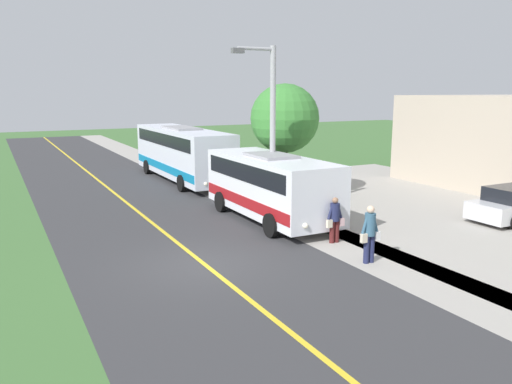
# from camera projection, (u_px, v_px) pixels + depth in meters

# --- Properties ---
(ground_plane) EXTENTS (120.00, 120.00, 0.00)m
(ground_plane) POSITION_uv_depth(u_px,v_px,m) (204.00, 264.00, 15.98)
(ground_plane) COLOR #3D6633
(road_surface) EXTENTS (8.00, 100.00, 0.01)m
(road_surface) POSITION_uv_depth(u_px,v_px,m) (204.00, 264.00, 15.98)
(road_surface) COLOR #333335
(road_surface) RESTS_ON ground
(sidewalk) EXTENTS (2.40, 100.00, 0.01)m
(sidewalk) POSITION_uv_depth(u_px,v_px,m) (340.00, 242.00, 18.32)
(sidewalk) COLOR #9E9991
(sidewalk) RESTS_ON ground
(road_centre_line) EXTENTS (0.16, 100.00, 0.00)m
(road_centre_line) POSITION_uv_depth(u_px,v_px,m) (204.00, 264.00, 15.97)
(road_centre_line) COLOR gold
(road_centre_line) RESTS_ON ground
(shuttle_bus_front) EXTENTS (2.74, 7.55, 2.76)m
(shuttle_bus_front) POSITION_uv_depth(u_px,v_px,m) (271.00, 184.00, 21.17)
(shuttle_bus_front) COLOR white
(shuttle_bus_front) RESTS_ON ground
(transit_bus_rear) EXTENTS (2.73, 10.94, 3.19)m
(transit_bus_rear) POSITION_uv_depth(u_px,v_px,m) (182.00, 151.00, 30.60)
(transit_bus_rear) COLOR silver
(transit_bus_rear) RESTS_ON ground
(pedestrian_with_bags) EXTENTS (0.72, 0.34, 1.83)m
(pedestrian_with_bags) POSITION_uv_depth(u_px,v_px,m) (370.00, 232.00, 15.90)
(pedestrian_with_bags) COLOR #1E2347
(pedestrian_with_bags) RESTS_ON ground
(pedestrian_waiting) EXTENTS (0.72, 0.34, 1.64)m
(pedestrian_waiting) POSITION_uv_depth(u_px,v_px,m) (335.00, 219.00, 18.07)
(pedestrian_waiting) COLOR #4C1919
(pedestrian_waiting) RESTS_ON ground
(street_light_pole) EXTENTS (1.97, 0.24, 7.09)m
(street_light_pole) POSITION_uv_depth(u_px,v_px,m) (270.00, 124.00, 21.42)
(street_light_pole) COLOR #9E9EA3
(street_light_pole) RESTS_ON ground
(tree_curbside) EXTENTS (3.39, 3.39, 5.65)m
(tree_curbside) POSITION_uv_depth(u_px,v_px,m) (285.00, 119.00, 25.25)
(tree_curbside) COLOR #4C3826
(tree_curbside) RESTS_ON ground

